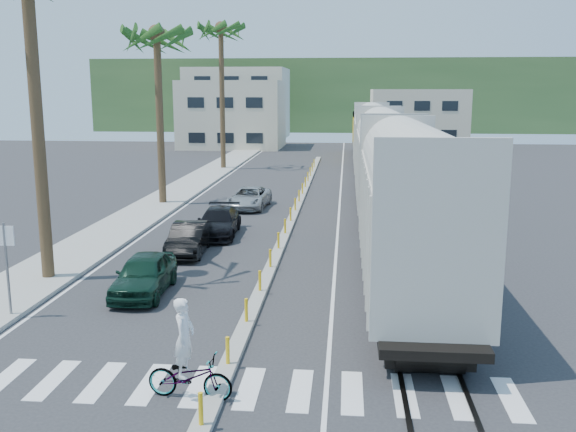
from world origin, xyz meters
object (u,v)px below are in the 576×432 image
object	(u,v)px
car_second	(189,239)
cyclist	(189,367)
street_sign	(6,256)
car_lead	(144,274)

from	to	relation	value
car_second	cyclist	bearing A→B (deg)	-79.18
car_second	street_sign	bearing A→B (deg)	-116.15
street_sign	car_lead	world-z (taller)	street_sign
street_sign	car_lead	bearing A→B (deg)	39.35
street_sign	cyclist	size ratio (longest dim) A/B	1.26
car_lead	cyclist	world-z (taller)	cyclist
street_sign	cyclist	xyz separation A→B (m)	(6.71, -4.61, -1.21)
car_second	cyclist	world-z (taller)	cyclist
car_lead	cyclist	distance (m)	8.08
car_lead	cyclist	bearing A→B (deg)	-67.48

